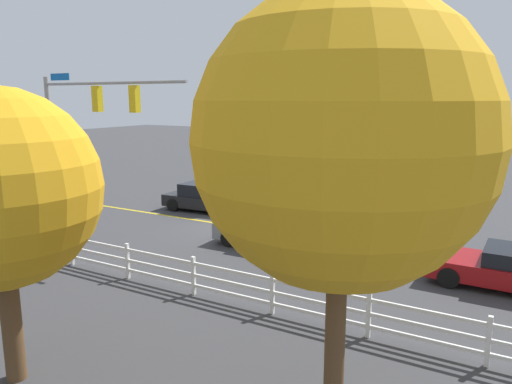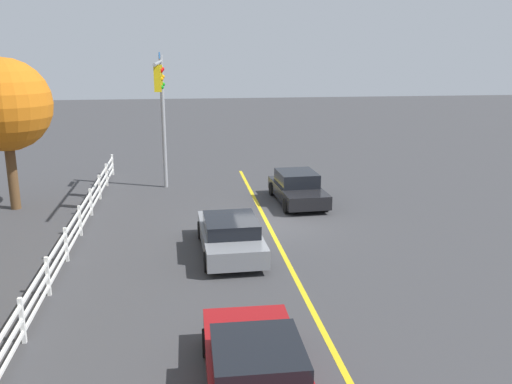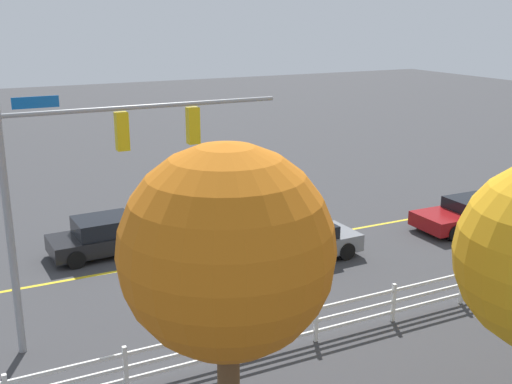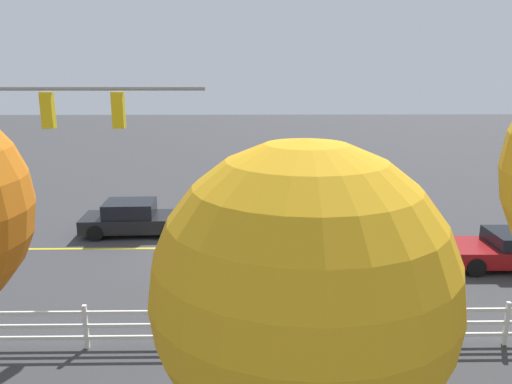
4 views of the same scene
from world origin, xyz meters
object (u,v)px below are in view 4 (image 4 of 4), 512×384
car_2 (512,250)px  tree_2 (303,292)px  car_1 (134,218)px  car_0 (281,248)px

car_2 → tree_2: 13.88m
tree_2 → car_1: bearing=-69.0°
car_2 → tree_2: (8.51, 10.45, 3.34)m
car_0 → tree_2: tree_2 is taller
car_1 → car_2: car_1 is taller
car_0 → car_1: bearing=-32.6°
car_0 → car_2: 8.06m
tree_2 → car_0: bearing=-92.4°
car_2 → car_1: bearing=-14.6°
car_0 → tree_2: size_ratio=0.79×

